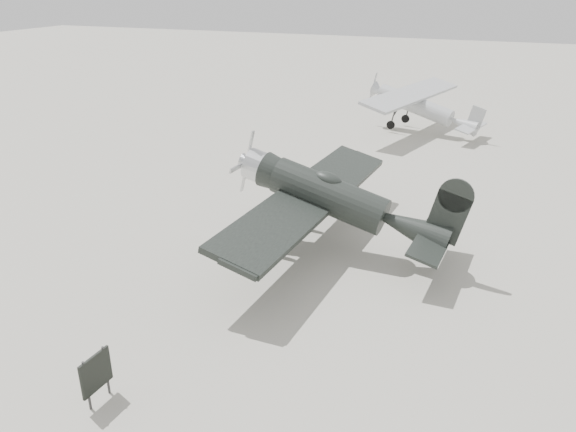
% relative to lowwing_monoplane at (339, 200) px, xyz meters
% --- Properties ---
extents(ground, '(160.00, 160.00, 0.00)m').
position_rel_lowwing_monoplane_xyz_m(ground, '(-2.55, -2.12, -1.97)').
color(ground, gray).
rests_on(ground, ground).
extents(lowwing_monoplane, '(8.26, 11.54, 3.72)m').
position_rel_lowwing_monoplane_xyz_m(lowwing_monoplane, '(0.00, 0.00, 0.00)').
color(lowwing_monoplane, black).
rests_on(lowwing_monoplane, ground).
extents(highwing_monoplane, '(7.66, 10.68, 3.03)m').
position_rel_lowwing_monoplane_xyz_m(highwing_monoplane, '(-0.15, 18.15, -0.08)').
color(highwing_monoplane, '#AAAEB0').
rests_on(highwing_monoplane, ground).
extents(sign_board, '(0.14, 0.93, 1.34)m').
position_rel_lowwing_monoplane_xyz_m(sign_board, '(-2.89, -9.68, -1.17)').
color(sign_board, '#333333').
rests_on(sign_board, ground).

